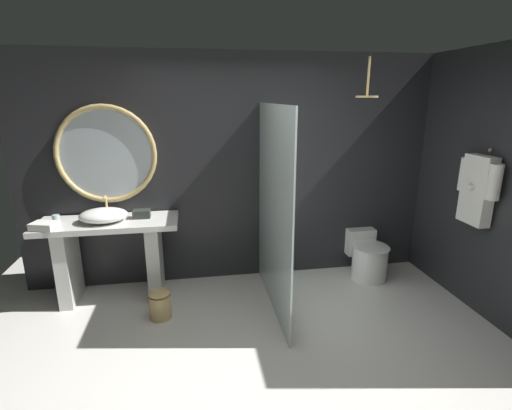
# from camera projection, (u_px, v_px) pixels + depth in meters

# --- Properties ---
(ground_plane) EXTENTS (5.76, 5.76, 0.00)m
(ground_plane) POSITION_uv_depth(u_px,v_px,m) (267.00, 380.00, 2.96)
(ground_plane) COLOR silver
(back_wall_panel) EXTENTS (4.80, 0.10, 2.60)m
(back_wall_panel) POSITION_uv_depth(u_px,v_px,m) (236.00, 170.00, 4.41)
(back_wall_panel) COLOR #232326
(back_wall_panel) RESTS_ON ground_plane
(side_wall_right) EXTENTS (0.10, 2.47, 2.60)m
(side_wall_right) POSITION_uv_depth(u_px,v_px,m) (490.00, 184.00, 3.71)
(side_wall_right) COLOR #232326
(side_wall_right) RESTS_ON ground_plane
(vanity_counter) EXTENTS (1.42, 0.56, 0.88)m
(vanity_counter) POSITION_uv_depth(u_px,v_px,m) (111.00, 250.00, 4.07)
(vanity_counter) COLOR silver
(vanity_counter) RESTS_ON ground_plane
(vessel_sink) EXTENTS (0.48, 0.40, 0.24)m
(vessel_sink) POSITION_uv_depth(u_px,v_px,m) (104.00, 215.00, 3.93)
(vessel_sink) COLOR white
(vessel_sink) RESTS_ON vanity_counter
(tumbler_cup) EXTENTS (0.07, 0.07, 0.09)m
(tumbler_cup) POSITION_uv_depth(u_px,v_px,m) (56.00, 219.00, 3.87)
(tumbler_cup) COLOR silver
(tumbler_cup) RESTS_ON vanity_counter
(tissue_box) EXTENTS (0.18, 0.12, 0.09)m
(tissue_box) POSITION_uv_depth(u_px,v_px,m) (142.00, 214.00, 4.06)
(tissue_box) COLOR #282D28
(tissue_box) RESTS_ON vanity_counter
(round_wall_mirror) EXTENTS (1.05, 0.06, 1.05)m
(round_wall_mirror) POSITION_uv_depth(u_px,v_px,m) (106.00, 155.00, 4.04)
(round_wall_mirror) COLOR tan
(shower_glass_panel) EXTENTS (0.02, 1.50, 2.06)m
(shower_glass_panel) POSITION_uv_depth(u_px,v_px,m) (274.00, 211.00, 3.77)
(shower_glass_panel) COLOR silver
(shower_glass_panel) RESTS_ON ground_plane
(rain_shower_head) EXTENTS (0.22, 0.22, 0.39)m
(rain_shower_head) POSITION_uv_depth(u_px,v_px,m) (367.00, 93.00, 3.81)
(rain_shower_head) COLOR tan
(hanging_bathrobe) EXTENTS (0.20, 0.50, 0.74)m
(hanging_bathrobe) POSITION_uv_depth(u_px,v_px,m) (478.00, 187.00, 3.67)
(hanging_bathrobe) COLOR tan
(toilet) EXTENTS (0.43, 0.61, 0.53)m
(toilet) POSITION_uv_depth(u_px,v_px,m) (367.00, 257.00, 4.62)
(toilet) COLOR white
(toilet) RESTS_ON ground_plane
(waste_bin) EXTENTS (0.21, 0.21, 0.30)m
(waste_bin) POSITION_uv_depth(u_px,v_px,m) (160.00, 304.00, 3.77)
(waste_bin) COLOR tan
(waste_bin) RESTS_ON ground_plane
(folded_hand_towel) EXTENTS (0.27, 0.23, 0.07)m
(folded_hand_towel) POSITION_uv_depth(u_px,v_px,m) (44.00, 226.00, 3.71)
(folded_hand_towel) COLOR silver
(folded_hand_towel) RESTS_ON vanity_counter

